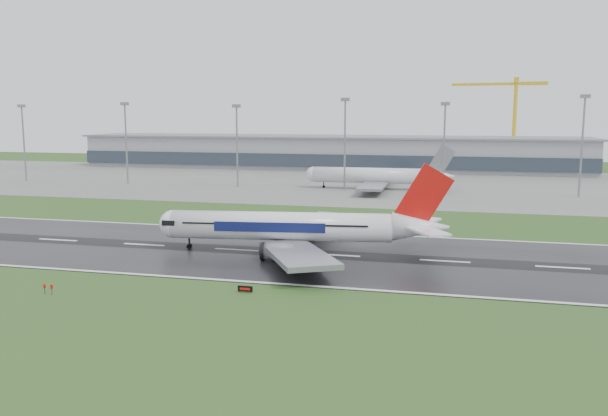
# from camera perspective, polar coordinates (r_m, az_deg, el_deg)

# --- Properties ---
(ground) EXTENTS (520.00, 520.00, 0.00)m
(ground) POSITION_cam_1_polar(r_m,az_deg,el_deg) (131.54, -14.42, -3.30)
(ground) COLOR #26491A
(ground) RESTS_ON ground
(runway) EXTENTS (400.00, 45.00, 0.10)m
(runway) POSITION_cam_1_polar(r_m,az_deg,el_deg) (131.53, -14.42, -3.28)
(runway) COLOR black
(runway) RESTS_ON ground
(apron) EXTENTS (400.00, 130.00, 0.08)m
(apron) POSITION_cam_1_polar(r_m,az_deg,el_deg) (247.43, -0.65, 2.49)
(apron) COLOR slate
(apron) RESTS_ON ground
(terminal) EXTENTS (240.00, 36.00, 15.00)m
(terminal) POSITION_cam_1_polar(r_m,az_deg,el_deg) (305.06, 2.17, 5.05)
(terminal) COLOR gray
(terminal) RESTS_ON ground
(main_airliner) EXTENTS (62.69, 60.39, 16.58)m
(main_airliner) POSITION_cam_1_polar(r_m,az_deg,el_deg) (119.77, -0.27, -0.10)
(main_airliner) COLOR white
(main_airliner) RESTS_ON runway
(parked_airliner) EXTENTS (53.64, 50.05, 15.51)m
(parked_airliner) POSITION_cam_1_polar(r_m,az_deg,el_deg) (220.89, 6.60, 3.72)
(parked_airliner) COLOR silver
(parked_airliner) RESTS_ON apron
(tower_crane) EXTENTS (43.73, 8.89, 43.37)m
(tower_crane) POSITION_cam_1_polar(r_m,az_deg,el_deg) (314.27, 18.67, 7.30)
(tower_crane) COLOR yellow
(tower_crane) RESTS_ON ground
(runway_sign) EXTENTS (2.30, 0.74, 1.04)m
(runway_sign) POSITION_cam_1_polar(r_m,az_deg,el_deg) (94.62, -5.40, -7.40)
(runway_sign) COLOR black
(runway_sign) RESTS_ON ground
(floodmast_0) EXTENTS (0.64, 0.64, 28.86)m
(floodmast_0) POSITION_cam_1_polar(r_m,az_deg,el_deg) (270.65, -24.22, 5.32)
(floodmast_0) COLOR gray
(floodmast_0) RESTS_ON ground
(floodmast_1) EXTENTS (0.64, 0.64, 29.53)m
(floodmast_1) POSITION_cam_1_polar(r_m,az_deg,el_deg) (245.70, -15.93, 5.56)
(floodmast_1) COLOR gray
(floodmast_1) RESTS_ON ground
(floodmast_2) EXTENTS (0.64, 0.64, 28.61)m
(floodmast_2) POSITION_cam_1_polar(r_m,az_deg,el_deg) (227.11, -6.13, 5.50)
(floodmast_2) COLOR gray
(floodmast_2) RESTS_ON ground
(floodmast_3) EXTENTS (0.64, 0.64, 30.68)m
(floodmast_3) POSITION_cam_1_polar(r_m,az_deg,el_deg) (216.82, 3.75, 5.65)
(floodmast_3) COLOR gray
(floodmast_3) RESTS_ON ground
(floodmast_4) EXTENTS (0.64, 0.64, 29.14)m
(floodmast_4) POSITION_cam_1_polar(r_m,az_deg,el_deg) (213.56, 12.66, 5.21)
(floodmast_4) COLOR gray
(floodmast_4) RESTS_ON ground
(floodmast_5) EXTENTS (0.64, 0.64, 31.29)m
(floodmast_5) POSITION_cam_1_polar(r_m,az_deg,el_deg) (216.85, 24.05, 5.01)
(floodmast_5) COLOR gray
(floodmast_5) RESTS_ON ground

